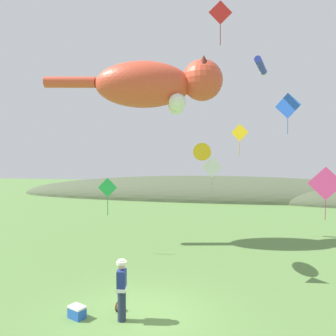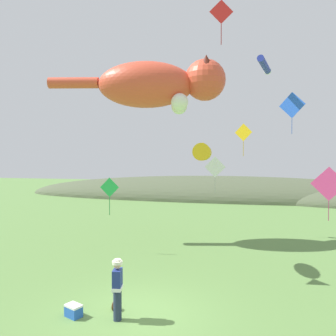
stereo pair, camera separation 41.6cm
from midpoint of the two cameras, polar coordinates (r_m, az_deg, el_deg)
The scene contains 14 objects.
ground_plane at distance 10.74m, azimuth -4.26°, elevation -24.15°, with size 120.00×120.00×0.00m, color #5B8442.
distant_hill_ridge at distance 40.05m, azimuth 14.70°, elevation -5.18°, with size 57.04×13.79×5.19m.
festival_attendant at distance 10.12m, azimuth -7.57°, elevation -19.93°, with size 0.34×0.46×1.77m.
kite_spool at distance 11.02m, azimuth -8.05°, elevation -22.71°, with size 0.13×0.27×0.27m.
picnic_cooler at distance 10.85m, azimuth -14.98°, elevation -22.87°, with size 0.58×0.49×0.36m.
kite_giant_cat at distance 18.90m, azimuth -0.98°, elevation 14.25°, with size 9.80×3.90×3.02m.
kite_fish_windsock at distance 13.81m, azimuth 6.93°, elevation 2.74°, with size 0.92×2.61×0.79m.
kite_tube_streamer at distance 19.66m, azimuth 17.04°, elevation 16.77°, with size 0.90×2.71×0.44m.
kite_diamond_pink at distance 16.58m, azimuth 26.88°, elevation -2.52°, with size 1.53×0.29×2.45m.
kite_diamond_green at distance 16.45m, azimuth -9.44°, elevation -3.43°, with size 0.97×0.09×1.87m.
kite_diamond_gold at distance 20.32m, azimuth 13.58°, elevation 5.99°, with size 1.02×0.35×1.97m.
kite_diamond_blue at distance 20.36m, azimuth 21.36°, elevation 10.13°, with size 1.35×0.67×2.40m.
kite_diamond_white at distance 18.94m, azimuth 8.82°, elevation 0.12°, with size 1.20×0.14×2.10m.
kite_diamond_red at distance 15.95m, azimuth 10.08°, elevation 25.15°, with size 1.02×0.26×1.94m.
Camera 2 is at (3.17, -9.17, 4.66)m, focal length 35.00 mm.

